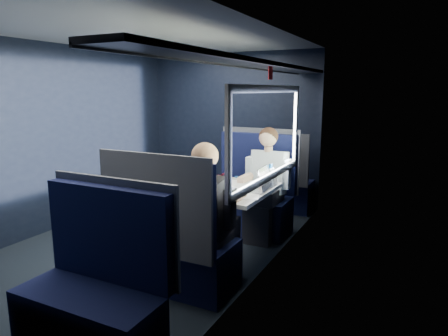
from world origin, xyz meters
The scene contains 13 objects.
ground centered at (0.00, 0.00, -0.01)m, with size 2.80×4.20×0.01m, color black.
room_shell centered at (0.02, 0.00, 1.48)m, with size 3.00×4.40×2.40m.
table centered at (1.03, 0.00, 0.66)m, with size 0.62×1.00×0.74m.
seat_bay_near centered at (0.84, 0.87, 0.42)m, with size 1.04×0.62×1.26m.
seat_bay_far centered at (0.85, -0.87, 0.41)m, with size 1.04×0.62×1.26m.
seat_row_front centered at (0.85, 1.80, 0.41)m, with size 1.04×0.51×1.16m.
seat_row_back centered at (0.85, -1.80, 0.41)m, with size 1.04×0.51×1.16m.
man centered at (1.10, 0.70, 0.72)m, with size 0.53×0.56×1.32m.
woman centered at (1.10, -0.71, 0.73)m, with size 0.53×0.56×1.32m.
papers centered at (1.02, 0.01, 0.74)m, with size 0.54×0.77×0.01m, color white.
laptop centered at (1.26, 0.05, 0.81)m, with size 0.27×0.35×0.25m.
bottle_small centered at (1.31, 0.26, 0.85)m, with size 0.07×0.07×0.24m.
cup centered at (1.31, 0.36, 0.79)m, with size 0.08×0.08×0.10m, color white.
Camera 1 is at (2.69, -3.59, 1.74)m, focal length 32.00 mm.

